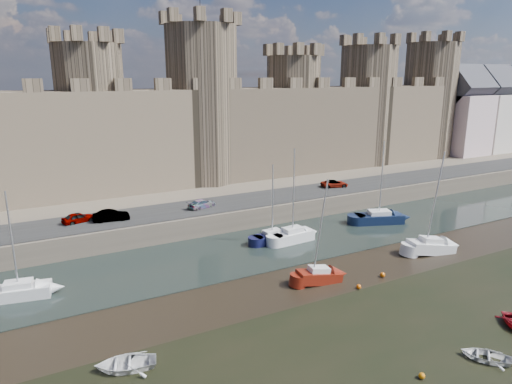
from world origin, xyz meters
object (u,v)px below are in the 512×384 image
Objects in this scene: car_1 at (111,216)px; sailboat_0 at (19,290)px; sailboat_2 at (293,235)px; sailboat_3 at (379,217)px; car_3 at (335,184)px; sailboat_1 at (272,236)px; car_2 at (202,204)px; sailboat_4 at (319,275)px; sailboat_5 at (431,246)px; car_0 at (78,218)px.

sailboat_0 is at bearing 144.16° from car_1.
sailboat_3 is (13.41, 0.56, -0.04)m from sailboat_2.
car_3 is 0.44× the size of sailboat_1.
sailboat_2 is at bearing -162.20° from car_2.
sailboat_2 is (-13.94, -10.65, -2.21)m from car_3.
sailboat_3 is 19.86m from sailboat_4.
car_2 is 0.34× the size of sailboat_5.
sailboat_1 is (19.34, -9.71, -2.36)m from car_0.
sailboat_1 is at bearing 90.45° from sailboat_4.
car_2 is 0.39× the size of sailboat_4.
sailboat_0 is at bearing 136.44° from car_0.
sailboat_2 is (7.16, -9.72, -2.20)m from car_2.
sailboat_1 is 11.05m from sailboat_4.
car_1 is 20.61m from sailboat_2.
sailboat_2 is (18.09, -9.60, -2.31)m from car_1.
sailboat_4 is (17.97, -20.67, -2.37)m from car_0.
sailboat_1 is at bearing 136.91° from car_3.
car_1 is at bearing 134.42° from sailboat_4.
sailboat_1 reaches higher than car_3.
car_1 is at bearing -175.72° from sailboat_3.
sailboat_5 is at bearing 8.76° from sailboat_4.
car_1 is at bearing 107.83° from car_3.
car_2 is 0.36× the size of sailboat_3.
sailboat_1 is (25.76, 1.57, -0.02)m from sailboat_0.
car_1 is 0.45× the size of sailboat_1.
sailboat_1 is at bearing -161.47° from sailboat_3.
car_2 is at bearing -108.06° from car_0.
sailboat_1 reaches higher than car_0.
car_3 is 43.32m from sailboat_0.
car_0 is 24.09m from sailboat_2.
sailboat_1 is at bearing 154.54° from sailboat_5.
car_1 is 18.31m from sailboat_1.
sailboat_3 is at bearing -97.94° from car_1.
car_3 is 10.35m from sailboat_3.
sailboat_3 reaches higher than car_1.
car_0 is 0.93× the size of car_2.
sailboat_0 is (-20.70, -10.25, -2.30)m from car_2.
car_1 is 10.94m from car_2.
car_3 is at bearing 57.35° from sailboat_4.
car_3 is at bearing 33.77° from sailboat_2.
car_1 is 32.86m from sailboat_3.
car_1 is 35.24m from sailboat_5.
sailboat_5 is at bearing -43.11° from sailboat_1.
sailboat_2 reaches higher than sailboat_0.
sailboat_2 reaches higher than car_0.
car_1 reaches higher than car_2.
sailboat_4 is at bearing -10.57° from sailboat_0.
sailboat_0 is 0.86× the size of sailboat_5.
car_2 is 0.35× the size of sailboat_2.
sailboat_5 reaches higher than sailboat_0.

